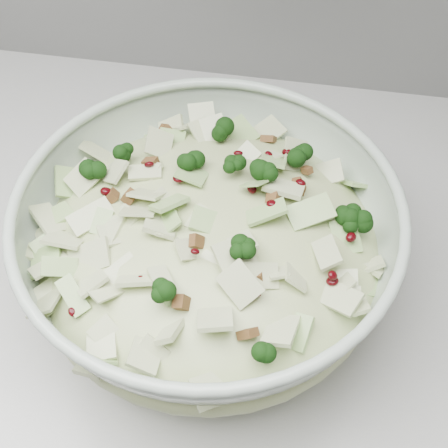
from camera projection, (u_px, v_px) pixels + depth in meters
name	position (u px, v px, depth m)	size (l,w,h in m)	color
counter	(445.00, 419.00, 1.04)	(3.60, 0.60, 0.90)	#B4B4AF
mixing_bowl	(209.00, 249.00, 0.61)	(0.41, 0.41, 0.15)	#A8B9A8
salad	(209.00, 234.00, 0.59)	(0.35, 0.35, 0.15)	#C1D491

